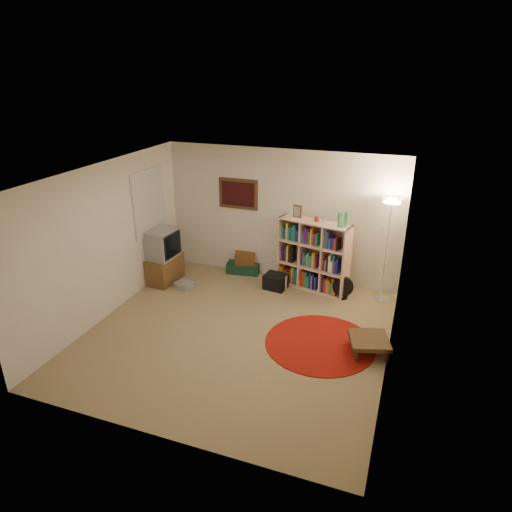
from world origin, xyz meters
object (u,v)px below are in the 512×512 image
at_px(floor_fan, 343,288).
at_px(suitcase, 244,267).
at_px(side_table, 369,341).
at_px(tv_stand, 162,256).
at_px(bookshelf, 313,256).
at_px(floor_lamp, 390,217).

xyz_separation_m(floor_fan, suitcase, (-2.07, 0.47, -0.11)).
bearing_deg(side_table, tv_stand, 164.75).
bearing_deg(bookshelf, suitcase, -175.94).
bearing_deg(suitcase, floor_lamp, -13.22).
height_order(tv_stand, side_table, tv_stand).
distance_m(floor_fan, suitcase, 2.12).
bearing_deg(tv_stand, suitcase, 39.36).
relative_size(tv_stand, side_table, 1.54).
relative_size(floor_lamp, tv_stand, 1.76).
bearing_deg(tv_stand, floor_lamp, 13.39).
relative_size(bookshelf, tv_stand, 1.50).
relative_size(bookshelf, floor_lamp, 0.85).
height_order(bookshelf, side_table, bookshelf).
bearing_deg(floor_fan, side_table, -75.94).
bearing_deg(bookshelf, tv_stand, -152.44).
bearing_deg(suitcase, tv_stand, -152.47).
relative_size(bookshelf, suitcase, 2.27).
xyz_separation_m(tv_stand, side_table, (4.02, -1.10, -0.30)).
bearing_deg(side_table, bookshelf, 125.67).
xyz_separation_m(bookshelf, floor_lamp, (1.27, -0.01, 0.90)).
bearing_deg(bookshelf, floor_fan, -6.22).
xyz_separation_m(tv_stand, suitcase, (1.30, 0.92, -0.40)).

